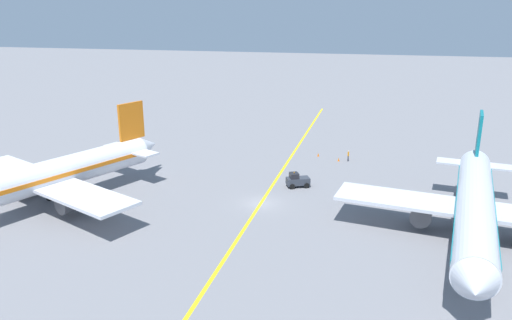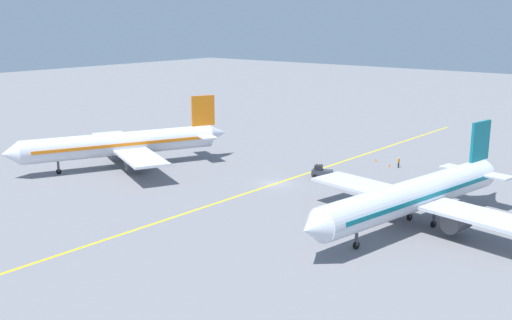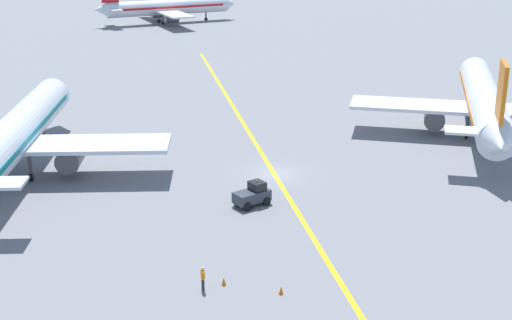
{
  "view_description": "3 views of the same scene",
  "coord_description": "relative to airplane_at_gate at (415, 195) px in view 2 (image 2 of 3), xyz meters",
  "views": [
    {
      "loc": [
        -11.91,
        54.92,
        22.97
      ],
      "look_at": [
        1.05,
        -2.02,
        4.84
      ],
      "focal_mm": 35.0,
      "sensor_mm": 36.0,
      "label": 1
    },
    {
      "loc": [
        -49.39,
        65.71,
        22.99
      ],
      "look_at": [
        2.77,
        0.88,
        3.25
      ],
      "focal_mm": 42.0,
      "sensor_mm": 36.0,
      "label": 2
    },
    {
      "loc": [
        -14.65,
        -59.89,
        22.86
      ],
      "look_at": [
        -2.48,
        -3.49,
        2.74
      ],
      "focal_mm": 50.0,
      "sensor_mm": 36.0,
      "label": 3
    }
  ],
  "objects": [
    {
      "name": "apron_yellow_centreline",
      "position": [
        23.08,
        -4.63,
        -3.71
      ],
      "size": [
        3.62,
        119.97,
        0.01
      ],
      "primitive_type": "cube",
      "rotation": [
        0.0,
        0.0,
        -0.03
      ],
      "color": "yellow",
      "rests_on": "ground"
    },
    {
      "name": "ground_plane",
      "position": [
        23.08,
        -4.63,
        -3.71
      ],
      "size": [
        400.0,
        400.0,
        0.0
      ],
      "primitive_type": "plane",
      "color": "slate"
    },
    {
      "name": "baggage_tug_dark",
      "position": [
        19.62,
        -11.41,
        -2.81
      ],
      "size": [
        3.35,
        2.68,
        2.11
      ],
      "color": "#333842",
      "rests_on": "ground"
    },
    {
      "name": "traffic_cone_near_nose",
      "position": [
        18.37,
        -26.01,
        -3.43
      ],
      "size": [
        0.32,
        0.32,
        0.55
      ],
      "primitive_type": "cone",
      "color": "orange",
      "rests_on": "ground"
    },
    {
      "name": "airplane_at_gate",
      "position": [
        0.0,
        0.0,
        0.0
      ],
      "size": [
        28.48,
        35.43,
        10.6
      ],
      "color": "silver",
      "rests_on": "ground"
    },
    {
      "name": "airplane_adjacent_stand",
      "position": [
        47.75,
        2.39,
        0.0
      ],
      "size": [
        27.63,
        33.54,
        10.6
      ],
      "color": "silver",
      "rests_on": "ground"
    },
    {
      "name": "ground_crew_worker",
      "position": [
        13.61,
        -24.47,
        -2.8
      ],
      "size": [
        0.23,
        0.58,
        1.68
      ],
      "color": "#23232D",
      "rests_on": "ground"
    },
    {
      "name": "traffic_cone_mid_apron",
      "position": [
        15.02,
        -24.1,
        -3.43
      ],
      "size": [
        0.32,
        0.32,
        0.55
      ],
      "primitive_type": "cone",
      "color": "orange",
      "rests_on": "ground"
    }
  ]
}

